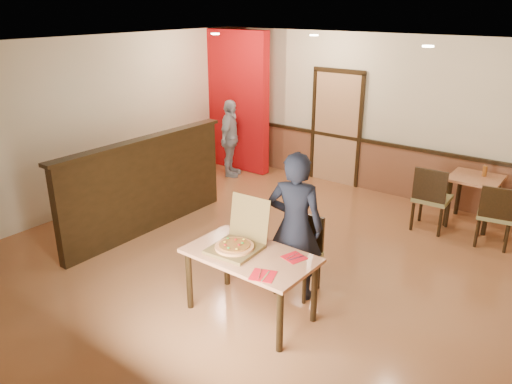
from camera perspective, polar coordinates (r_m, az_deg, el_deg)
floor at (r=6.78m, az=0.62°, el=-8.05°), size 7.00×7.00×0.00m
ceiling at (r=5.95m, az=0.73°, el=16.24°), size 7.00×7.00×0.00m
wall_back at (r=9.19m, az=13.85°, el=8.49°), size 7.00×0.00×7.00m
wall_left at (r=8.69m, az=-18.42°, el=7.34°), size 0.00×7.00×7.00m
wainscot_back at (r=9.41m, az=13.28°, el=2.82°), size 7.00×0.04×0.90m
chair_rail_back at (r=9.26m, az=13.47°, el=5.55°), size 7.00×0.06×0.06m
back_door at (r=9.57m, az=9.17°, el=7.15°), size 0.90×0.06×2.10m
booth_partition at (r=7.61m, az=-12.50°, el=0.83°), size 0.20×3.10×1.44m
red_accent_panel at (r=10.26m, az=-2.51°, el=10.33°), size 1.60×0.20×2.78m
spot_a at (r=8.79m, az=-4.67°, el=17.57°), size 0.14×0.14×0.02m
spot_b at (r=8.48m, az=6.64°, el=17.38°), size 0.14×0.14×0.02m
spot_c at (r=6.65m, az=19.07°, el=15.47°), size 0.14×0.14×0.02m
main_table at (r=5.44m, az=-0.65°, el=-8.10°), size 1.42×0.83×0.76m
diner_chair at (r=6.00m, az=5.13°, el=-6.72°), size 0.50×0.50×0.94m
side_chair_left at (r=7.92m, az=19.39°, el=-0.48°), size 0.52×0.52×1.02m
side_chair_right at (r=7.76m, az=25.70°, el=-2.23°), size 0.53×0.53×0.94m
side_table at (r=8.38m, az=23.68°, el=0.43°), size 0.73×0.73×0.78m
diner at (r=5.72m, az=4.50°, el=-3.95°), size 0.75×0.61×1.78m
passerby at (r=9.88m, az=-2.99°, el=6.11°), size 0.69×0.97×1.53m
pizza_box at (r=5.47m, az=-2.15°, el=-5.89°), size 0.54×0.62×0.53m
pizza at (r=5.44m, az=-2.48°, el=-6.26°), size 0.45×0.45×0.03m
napkin_near at (r=4.99m, az=0.78°, el=-9.51°), size 0.31×0.31×0.01m
napkin_far at (r=5.33m, az=4.40°, el=-7.46°), size 0.27×0.27×0.01m
condiment at (r=8.39m, az=24.69°, el=2.21°), size 0.07×0.07×0.17m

